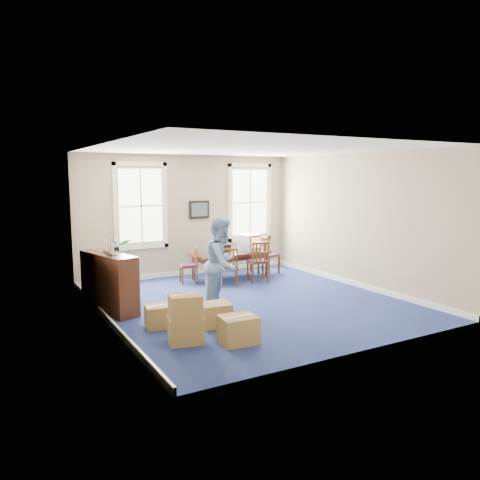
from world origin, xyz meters
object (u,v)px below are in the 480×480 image
conference_table (231,265)px  credenza (109,281)px  man (222,263)px  cardboard_boxes (195,314)px  chair_near_left (229,266)px  potted_plant (109,264)px  crt_tv (249,242)px

conference_table → credenza: bearing=-161.3°
man → credenza: (-2.01, 0.94, -0.32)m
conference_table → cardboard_boxes: (-2.68, -3.75, 0.07)m
chair_near_left → man: 2.08m
cardboard_boxes → conference_table: bearing=54.5°
conference_table → potted_plant: (-3.08, 0.27, 0.27)m
chair_near_left → potted_plant: potted_plant is taller
conference_table → potted_plant: 3.10m
crt_tv → cardboard_boxes: bearing=-147.2°
credenza → chair_near_left: bearing=-0.7°
conference_table → man: man is taller
crt_tv → credenza: bearing=-176.2°
conference_table → man: (-1.49, -2.41, 0.58)m
crt_tv → potted_plant: potted_plant is taller
man → crt_tv: bearing=9.2°
chair_near_left → man: bearing=82.3°
credenza → potted_plant: (0.42, 1.74, 0.01)m
conference_table → credenza: credenza is taller
credenza → cardboard_boxes: size_ratio=1.05×
cardboard_boxes → credenza: bearing=109.9°
potted_plant → crt_tv: bearing=-3.5°
cardboard_boxes → crt_tv: bearing=49.2°
man → cardboard_boxes: man is taller
crt_tv → man: bearing=-146.8°
chair_near_left → cardboard_boxes: (-2.26, -3.06, -0.06)m
man → cardboard_boxes: 1.86m
conference_table → potted_plant: potted_plant is taller
chair_near_left → crt_tv: bearing=-119.7°
chair_near_left → man: (-1.07, -1.72, 0.45)m
crt_tv → potted_plant: size_ratio=0.42×
credenza → conference_table: bearing=7.9°
conference_table → cardboard_boxes: bearing=-129.6°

